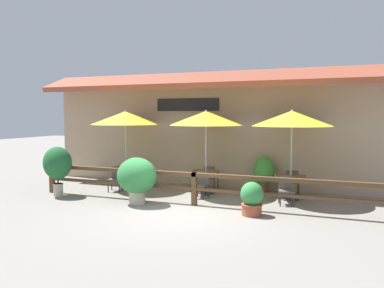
# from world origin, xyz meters

# --- Properties ---
(ground_plane) EXTENTS (60.00, 60.00, 0.00)m
(ground_plane) POSITION_xyz_m (0.00, 0.00, 0.00)
(ground_plane) COLOR gray
(building_facade) EXTENTS (14.28, 1.49, 4.23)m
(building_facade) POSITION_xyz_m (-0.00, 4.10, 2.17)
(building_facade) COLOR tan
(building_facade) RESTS_ON ground
(patio_railing) EXTENTS (10.40, 0.14, 0.95)m
(patio_railing) POSITION_xyz_m (0.00, 1.05, 0.70)
(patio_railing) COLOR brown
(patio_railing) RESTS_ON ground
(patio_umbrella_near) EXTENTS (2.45, 2.45, 2.78)m
(patio_umbrella_near) POSITION_xyz_m (-3.22, 2.67, 2.51)
(patio_umbrella_near) COLOR #B7B2A8
(patio_umbrella_near) RESTS_ON ground
(dining_table_near) EXTENTS (0.96, 0.96, 0.75)m
(dining_table_near) POSITION_xyz_m (-3.22, 2.67, 0.60)
(dining_table_near) COLOR brown
(dining_table_near) RESTS_ON ground
(chair_near_streetside) EXTENTS (0.51, 0.51, 0.84)m
(chair_near_streetside) POSITION_xyz_m (-3.23, 1.99, 0.46)
(chair_near_streetside) COLOR #514C47
(chair_near_streetside) RESTS_ON ground
(chair_near_wallside) EXTENTS (0.48, 0.48, 0.84)m
(chair_near_wallside) POSITION_xyz_m (-3.17, 3.35, 0.46)
(chair_near_wallside) COLOR #514C47
(chair_near_wallside) RESTS_ON ground
(patio_umbrella_middle) EXTENTS (2.45, 2.45, 2.78)m
(patio_umbrella_middle) POSITION_xyz_m (-0.21, 2.72, 2.51)
(patio_umbrella_middle) COLOR #B7B2A8
(patio_umbrella_middle) RESTS_ON ground
(dining_table_middle) EXTENTS (0.96, 0.96, 0.75)m
(dining_table_middle) POSITION_xyz_m (-0.21, 2.72, 0.60)
(dining_table_middle) COLOR brown
(dining_table_middle) RESTS_ON ground
(chair_middle_streetside) EXTENTS (0.46, 0.46, 0.84)m
(chair_middle_streetside) POSITION_xyz_m (-0.12, 2.03, 0.46)
(chair_middle_streetside) COLOR #514C47
(chair_middle_streetside) RESTS_ON ground
(chair_middle_wallside) EXTENTS (0.45, 0.45, 0.84)m
(chair_middle_wallside) POSITION_xyz_m (-0.26, 3.41, 0.46)
(chair_middle_wallside) COLOR #514C47
(chair_middle_wallside) RESTS_ON ground
(patio_umbrella_far) EXTENTS (2.45, 2.45, 2.78)m
(patio_umbrella_far) POSITION_xyz_m (2.55, 2.73, 2.51)
(patio_umbrella_far) COLOR #B7B2A8
(patio_umbrella_far) RESTS_ON ground
(dining_table_far) EXTENTS (0.96, 0.96, 0.75)m
(dining_table_far) POSITION_xyz_m (2.55, 2.73, 0.60)
(dining_table_far) COLOR brown
(dining_table_far) RESTS_ON ground
(chair_far_streetside) EXTENTS (0.50, 0.50, 0.84)m
(chair_far_streetside) POSITION_xyz_m (2.50, 2.05, 0.46)
(chair_far_streetside) COLOR #514C47
(chair_far_streetside) RESTS_ON ground
(chair_far_wallside) EXTENTS (0.43, 0.43, 0.84)m
(chair_far_wallside) POSITION_xyz_m (2.53, 3.42, 0.46)
(chair_far_wallside) COLOR #514C47
(chair_far_wallside) RESTS_ON ground
(potted_plant_small_flowering) EXTENTS (1.18, 1.06, 1.38)m
(potted_plant_small_flowering) POSITION_xyz_m (-1.62, 0.59, 0.80)
(potted_plant_small_flowering) COLOR #B7AD99
(potted_plant_small_flowering) RESTS_ON ground
(potted_plant_tall_tropical) EXTENTS (0.60, 0.55, 0.88)m
(potted_plant_tall_tropical) POSITION_xyz_m (1.79, 0.52, 0.44)
(potted_plant_tall_tropical) COLOR #9E4C33
(potted_plant_tall_tropical) RESTS_ON ground
(potted_plant_broad_leaf) EXTENTS (0.93, 0.84, 1.61)m
(potted_plant_broad_leaf) POSITION_xyz_m (-4.55, 0.65, 1.04)
(potted_plant_broad_leaf) COLOR #B7AD99
(potted_plant_broad_leaf) RESTS_ON ground
(potted_plant_corner_fern) EXTENTS (0.71, 0.64, 1.23)m
(potted_plant_corner_fern) POSITION_xyz_m (1.58, 3.55, 0.70)
(potted_plant_corner_fern) COLOR brown
(potted_plant_corner_fern) RESTS_ON ground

